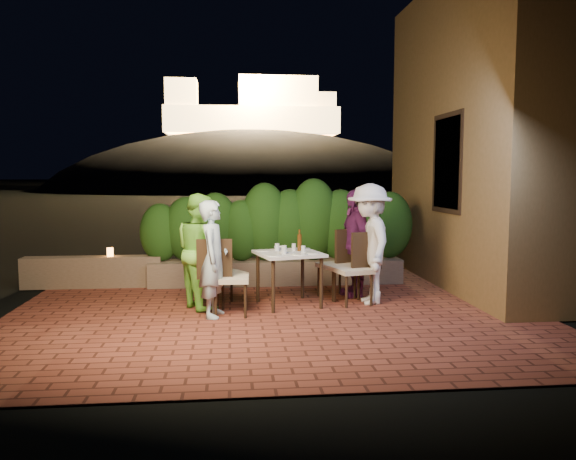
{
  "coord_description": "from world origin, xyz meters",
  "views": [
    {
      "loc": [
        -0.56,
        -6.96,
        1.83
      ],
      "look_at": [
        0.24,
        0.82,
        1.05
      ],
      "focal_mm": 35.0,
      "sensor_mm": 36.0,
      "label": 1
    }
  ],
  "objects": [
    {
      "name": "chair_left_front",
      "position": [
        -0.57,
        0.27,
        0.5
      ],
      "size": [
        0.48,
        0.48,
        0.99
      ],
      "primitive_type": null,
      "rotation": [
        0.0,
        0.0,
        -0.04
      ],
      "color": "black",
      "rests_on": "ground"
    },
    {
      "name": "plate_front",
      "position": [
        0.35,
        0.45,
        0.76
      ],
      "size": [
        0.22,
        0.22,
        0.01
      ],
      "primitive_type": "cylinder",
      "color": "white",
      "rests_on": "dining_table"
    },
    {
      "name": "hedge",
      "position": [
        0.2,
        2.3,
        0.95
      ],
      "size": [
        4.0,
        0.7,
        1.1
      ],
      "primitive_type": null,
      "color": "#1C4312",
      "rests_on": "planter"
    },
    {
      "name": "plate_se",
      "position": [
        0.48,
        1.02,
        0.76
      ],
      "size": [
        0.2,
        0.2,
        0.01
      ],
      "primitive_type": "cylinder",
      "color": "white",
      "rests_on": "dining_table"
    },
    {
      "name": "parapet",
      "position": [
        -2.8,
        2.3,
        0.25
      ],
      "size": [
        2.2,
        0.3,
        0.5
      ],
      "primitive_type": "cube",
      "color": "brown",
      "rests_on": "ground"
    },
    {
      "name": "chair_right_front",
      "position": [
        1.15,
        0.7,
        0.51
      ],
      "size": [
        0.57,
        0.57,
        1.01
      ],
      "primitive_type": null,
      "rotation": [
        0.0,
        0.0,
        3.39
      ],
      "color": "black",
      "rests_on": "ground"
    },
    {
      "name": "beer_bottle",
      "position": [
        0.4,
        0.82,
        0.9
      ],
      "size": [
        0.06,
        0.06,
        0.31
      ],
      "primitive_type": null,
      "color": "#512B0D",
      "rests_on": "dining_table"
    },
    {
      "name": "window_pane",
      "position": [
        2.82,
        1.5,
        2.0
      ],
      "size": [
        0.08,
        1.0,
        1.4
      ],
      "primitive_type": "cube",
      "color": "black",
      "rests_on": "building_wall"
    },
    {
      "name": "plate_ne",
      "position": [
        0.54,
        0.57,
        0.76
      ],
      "size": [
        0.2,
        0.2,
        0.01
      ],
      "primitive_type": "cylinder",
      "color": "white",
      "rests_on": "dining_table"
    },
    {
      "name": "diner_blue",
      "position": [
        -0.78,
        0.2,
        0.75
      ],
      "size": [
        0.45,
        0.6,
        1.5
      ],
      "primitive_type": "imported",
      "rotation": [
        0.0,
        0.0,
        1.39
      ],
      "color": "#A8C7D9",
      "rests_on": "ground"
    },
    {
      "name": "plate_centre",
      "position": [
        0.2,
        0.72,
        0.76
      ],
      "size": [
        0.2,
        0.2,
        0.01
      ],
      "primitive_type": "cylinder",
      "color": "white",
      "rests_on": "dining_table"
    },
    {
      "name": "plate_nw",
      "position": [
        0.01,
        0.4,
        0.76
      ],
      "size": [
        0.22,
        0.22,
        0.01
      ],
      "primitive_type": "cylinder",
      "color": "white",
      "rests_on": "dining_table"
    },
    {
      "name": "building_wall",
      "position": [
        3.6,
        2.0,
        2.5
      ],
      "size": [
        1.6,
        5.0,
        5.0
      ],
      "primitive_type": "cube",
      "color": "brown",
      "rests_on": "ground"
    },
    {
      "name": "window_frame",
      "position": [
        2.81,
        1.5,
        2.0
      ],
      "size": [
        0.06,
        1.15,
        1.55
      ],
      "primitive_type": "cube",
      "color": "black",
      "rests_on": "building_wall"
    },
    {
      "name": "glass_nw",
      "position": [
        0.16,
        0.55,
        0.81
      ],
      "size": [
        0.07,
        0.07,
        0.12
      ],
      "primitive_type": "cylinder",
      "color": "silver",
      "rests_on": "dining_table"
    },
    {
      "name": "glass_sw",
      "position": [
        0.09,
        0.86,
        0.8
      ],
      "size": [
        0.06,
        0.06,
        0.11
      ],
      "primitive_type": "cylinder",
      "color": "silver",
      "rests_on": "dining_table"
    },
    {
      "name": "hill",
      "position": [
        2.0,
        60.0,
        -4.0
      ],
      "size": [
        52.0,
        40.0,
        22.0
      ],
      "primitive_type": "ellipsoid",
      "color": "black",
      "rests_on": "ground"
    },
    {
      "name": "parapet_lamp",
      "position": [
        -2.51,
        2.3,
        0.57
      ],
      "size": [
        0.1,
        0.1,
        0.14
      ],
      "primitive_type": "cylinder",
      "color": "orange",
      "rests_on": "parapet"
    },
    {
      "name": "chair_left_back",
      "position": [
        -0.62,
        0.78,
        0.47
      ],
      "size": [
        0.6,
        0.6,
        0.94
      ],
      "primitive_type": null,
      "rotation": [
        0.0,
        0.0,
        0.55
      ],
      "color": "black",
      "rests_on": "ground"
    },
    {
      "name": "diner_white",
      "position": [
        1.39,
        0.74,
        0.85
      ],
      "size": [
        0.65,
        1.11,
        1.7
      ],
      "primitive_type": "imported",
      "rotation": [
        0.0,
        0.0,
        -1.58
      ],
      "color": "white",
      "rests_on": "ground"
    },
    {
      "name": "ground",
      "position": [
        0.0,
        0.0,
        -0.02
      ],
      "size": [
        400.0,
        400.0,
        0.0
      ],
      "primitive_type": "plane",
      "color": "black",
      "rests_on": "ground"
    },
    {
      "name": "diner_purple",
      "position": [
        1.29,
        1.24,
        0.8
      ],
      "size": [
        0.54,
        0.99,
        1.6
      ],
      "primitive_type": "imported",
      "rotation": [
        0.0,
        0.0,
        -1.41
      ],
      "color": "#682263",
      "rests_on": "ground"
    },
    {
      "name": "glass_ne",
      "position": [
        0.43,
        0.63,
        0.8
      ],
      "size": [
        0.06,
        0.06,
        0.1
      ],
      "primitive_type": "cylinder",
      "color": "silver",
      "rests_on": "dining_table"
    },
    {
      "name": "diner_green",
      "position": [
        -0.98,
        0.72,
        0.79
      ],
      "size": [
        0.89,
        0.96,
        1.58
      ],
      "primitive_type": "imported",
      "rotation": [
        0.0,
        0.0,
        2.06
      ],
      "color": "#7BD843",
      "rests_on": "ground"
    },
    {
      "name": "chair_right_back",
      "position": [
        1.0,
        1.14,
        0.51
      ],
      "size": [
        0.62,
        0.62,
        1.01
      ],
      "primitive_type": null,
      "rotation": [
        0.0,
        0.0,
        3.55
      ],
      "color": "black",
      "rests_on": "ground"
    },
    {
      "name": "glass_se",
      "position": [
        0.33,
        0.87,
        0.8
      ],
      "size": [
        0.06,
        0.06,
        0.1
      ],
      "primitive_type": "cylinder",
      "color": "silver",
      "rests_on": "dining_table"
    },
    {
      "name": "dining_table",
      "position": [
        0.24,
        0.72,
        0.38
      ],
      "size": [
        1.02,
        1.02,
        0.75
      ],
      "primitive_type": null,
      "rotation": [
        0.0,
        0.0,
        0.25
      ],
      "color": "white",
      "rests_on": "ground"
    },
    {
      "name": "terrace_floor",
      "position": [
        0.0,
        0.5,
        -0.07
      ],
      "size": [
        7.0,
        6.0,
        0.15
      ],
      "primitive_type": "cube",
      "color": "brown",
      "rests_on": "ground"
    },
    {
      "name": "plate_sw",
      "position": [
        -0.11,
        0.89,
        0.76
      ],
      "size": [
        0.2,
        0.2,
        0.01
      ],
      "primitive_type": "cylinder",
      "color": "white",
      "rests_on": "dining_table"
    },
    {
      "name": "fortress",
      "position": [
        2.0,
        60.0,
        10.5
      ],
      "size": [
        26.0,
        8.0,
        8.0
      ],
      "primitive_type": null,
      "color": "#FFCC7A",
      "rests_on": "hill"
    },
    {
      "name": "bowl",
      "position": [
        0.14,
        1.02,
        0.77
      ],
      "size": [
        0.18,
        0.18,
        0.04
      ],
      "primitive_type": "imported",
      "rotation": [
        0.0,
        0.0,
        -0.05
      ],
      "color": "white",
      "rests_on": "dining_table"
    },
    {
      "name": "planter",
      "position": [
        0.2,
        2.3,
        0.2
      ],
      "size": [
        4.2,
        0.55,
        0.4
      ],
      "primitive_type": "cube",
      "color": "brown",
      "rests_on": "ground"
    }
  ]
}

